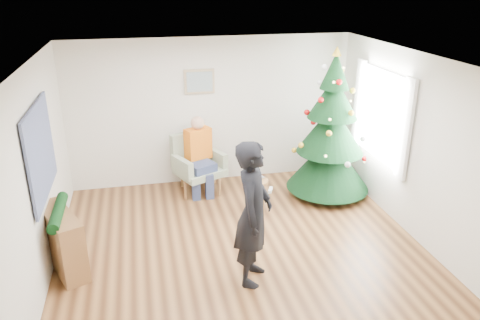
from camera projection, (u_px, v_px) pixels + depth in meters
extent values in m
plane|color=brown|center=(242.00, 250.00, 6.50)|extent=(5.00, 5.00, 0.00)
plane|color=white|center=(243.00, 61.00, 5.53)|extent=(5.00, 5.00, 0.00)
plane|color=silver|center=(211.00, 111.00, 8.28)|extent=(5.00, 0.00, 5.00)
plane|color=silver|center=(311.00, 277.00, 3.75)|extent=(5.00, 0.00, 5.00)
plane|color=silver|center=(36.00, 180.00, 5.51)|extent=(0.00, 5.00, 5.00)
plane|color=silver|center=(417.00, 148.00, 6.52)|extent=(0.00, 5.00, 5.00)
cube|color=white|center=(382.00, 115.00, 7.34)|extent=(0.04, 1.30, 1.40)
cube|color=white|center=(405.00, 130.00, 6.66)|extent=(0.05, 0.25, 1.50)
cube|color=white|center=(359.00, 103.00, 8.02)|extent=(0.05, 0.25, 1.50)
cylinder|color=#3F2816|center=(327.00, 185.00, 8.10)|extent=(0.11, 0.11, 0.32)
cone|color=black|center=(329.00, 162.00, 7.94)|extent=(1.40, 1.40, 0.91)
cone|color=black|center=(331.00, 129.00, 7.72)|extent=(1.12, 1.12, 0.81)
cone|color=black|center=(333.00, 97.00, 7.52)|extent=(0.82, 0.82, 0.70)
cone|color=black|center=(336.00, 70.00, 7.36)|extent=(0.47, 0.47, 0.59)
cone|color=gold|center=(337.00, 51.00, 7.25)|extent=(0.15, 0.15, 0.15)
cylinder|color=brown|center=(257.00, 181.00, 7.32)|extent=(0.37, 0.37, 0.04)
cylinder|color=brown|center=(256.00, 203.00, 7.46)|extent=(0.28, 0.28, 0.02)
imported|color=silver|center=(257.00, 180.00, 7.31)|extent=(0.36, 0.29, 0.02)
cube|color=gray|center=(200.00, 171.00, 8.11)|extent=(0.94, 0.92, 0.12)
cube|color=gray|center=(190.00, 148.00, 8.22)|extent=(0.72, 0.41, 0.60)
cube|color=gray|center=(182.00, 167.00, 7.86)|extent=(0.33, 0.57, 0.30)
cube|color=gray|center=(216.00, 158.00, 8.24)|extent=(0.33, 0.57, 0.30)
cube|color=navy|center=(200.00, 166.00, 7.99)|extent=(0.56, 0.57, 0.14)
cube|color=orange|center=(198.00, 144.00, 8.07)|extent=(0.49, 0.39, 0.55)
sphere|color=tan|center=(197.00, 123.00, 7.91)|extent=(0.23, 0.23, 0.23)
imported|color=black|center=(253.00, 214.00, 5.56)|extent=(0.67, 0.79, 1.82)
cube|color=white|center=(270.00, 190.00, 5.46)|extent=(0.09, 0.13, 0.04)
cube|color=brown|center=(63.00, 241.00, 5.95)|extent=(0.68, 1.04, 0.80)
cylinder|color=black|center=(58.00, 212.00, 5.79)|extent=(0.14, 0.90, 0.14)
cube|color=black|center=(41.00, 151.00, 5.70)|extent=(0.03, 1.50, 1.15)
cube|color=tan|center=(199.00, 81.00, 8.01)|extent=(0.52, 0.03, 0.42)
cube|color=gray|center=(200.00, 82.00, 7.99)|extent=(0.44, 0.02, 0.34)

